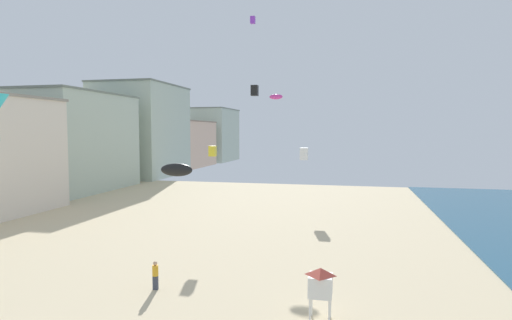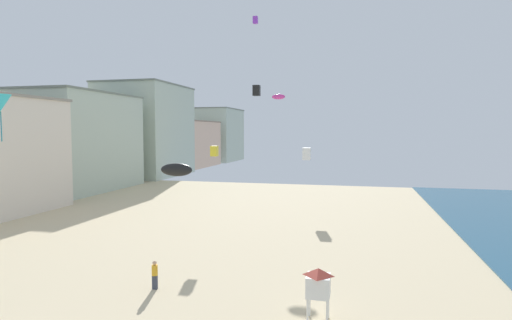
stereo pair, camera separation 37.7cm
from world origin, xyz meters
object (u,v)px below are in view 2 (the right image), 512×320
object	(u,v)px
kite_cyan_delta	(0,103)
kite_white_box	(307,154)
kite_black_parafoil	(176,170)
kite_flyer	(155,273)
kite_purple_box	(255,20)
lifeguard_stand	(318,283)
kite_yellow_box	(214,151)
kite_magenta_parafoil	(278,97)
kite_black_box	(257,91)

from	to	relation	value
kite_cyan_delta	kite_white_box	distance (m)	30.88
kite_black_parafoil	kite_cyan_delta	bearing A→B (deg)	179.10
kite_flyer	kite_purple_box	distance (m)	32.99
kite_purple_box	kite_white_box	xyz separation A→B (m)	(5.77, 1.52, -15.22)
lifeguard_stand	kite_yellow_box	bearing A→B (deg)	135.78
kite_purple_box	kite_white_box	world-z (taller)	kite_purple_box
kite_flyer	kite_purple_box	xyz separation A→B (m)	(-0.36, 25.69, 20.68)
kite_magenta_parafoil	kite_black_parafoil	distance (m)	23.00
kite_purple_box	kite_black_parafoil	xyz separation A→B (m)	(0.60, -23.10, -14.98)
lifeguard_stand	kite_cyan_delta	size ratio (longest dim) A/B	0.78
kite_cyan_delta	lifeguard_stand	bearing A→B (deg)	-11.71
kite_cyan_delta	kite_white_box	size ratio (longest dim) A/B	2.30
lifeguard_stand	kite_black_box	xyz separation A→B (m)	(-7.81, 19.90, 11.07)
kite_yellow_box	kite_white_box	world-z (taller)	kite_yellow_box
lifeguard_stand	kite_black_parafoil	xyz separation A→B (m)	(-9.19, 4.43, 4.78)
kite_purple_box	kite_black_parafoil	size ratio (longest dim) A/B	0.38
kite_black_parafoil	lifeguard_stand	bearing A→B (deg)	-25.75
kite_magenta_parafoil	kite_flyer	bearing A→B (deg)	-95.89
lifeguard_stand	kite_purple_box	distance (m)	35.28
kite_flyer	kite_black_parafoil	size ratio (longest dim) A/B	0.79
kite_black_box	kite_white_box	size ratio (longest dim) A/B	0.72
kite_purple_box	kite_magenta_parafoil	xyz separation A→B (m)	(2.90, -1.08, -8.78)
kite_magenta_parafoil	kite_black_box	distance (m)	6.62
kite_yellow_box	kite_white_box	xyz separation A→B (m)	(7.06, 12.14, -0.80)
kite_magenta_parafoil	kite_yellow_box	bearing A→B (deg)	-113.73
lifeguard_stand	kite_yellow_box	world-z (taller)	kite_yellow_box
kite_black_parafoil	kite_white_box	xyz separation A→B (m)	(5.16, 24.62, -0.24)
kite_cyan_delta	kite_black_parafoil	world-z (taller)	kite_cyan_delta
kite_purple_box	kite_black_parafoil	world-z (taller)	kite_purple_box
kite_yellow_box	kite_black_box	world-z (taller)	kite_black_box
kite_purple_box	kite_black_box	bearing A→B (deg)	-75.47
kite_yellow_box	kite_purple_box	size ratio (longest dim) A/B	1.20
kite_flyer	lifeguard_stand	world-z (taller)	lifeguard_stand
kite_flyer	kite_yellow_box	size ratio (longest dim) A/B	1.71
kite_purple_box	lifeguard_stand	bearing A→B (deg)	-70.42
kite_cyan_delta	kite_purple_box	size ratio (longest dim) A/B	4.07
kite_black_parafoil	kite_black_box	bearing A→B (deg)	84.92
kite_cyan_delta	kite_black_box	distance (m)	21.18
kite_flyer	kite_black_box	xyz separation A→B (m)	(1.62, 18.06, 11.99)
lifeguard_stand	kite_yellow_box	distance (m)	20.92
kite_yellow_box	kite_black_parafoil	size ratio (longest dim) A/B	0.46
kite_yellow_box	kite_cyan_delta	bearing A→B (deg)	-132.59
kite_yellow_box	kite_black_parafoil	xyz separation A→B (m)	(1.89, -12.48, -0.57)
kite_purple_box	kite_yellow_box	bearing A→B (deg)	-96.93
kite_flyer	kite_black_parafoil	bearing A→B (deg)	106.02
kite_purple_box	kite_white_box	size ratio (longest dim) A/B	0.57
kite_purple_box	kite_magenta_parafoil	distance (m)	9.31
lifeguard_stand	kite_yellow_box	xyz separation A→B (m)	(-11.08, 16.91, 5.35)
kite_magenta_parafoil	kite_white_box	bearing A→B (deg)	42.18
lifeguard_stand	kite_black_parafoil	bearing A→B (deg)	166.80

